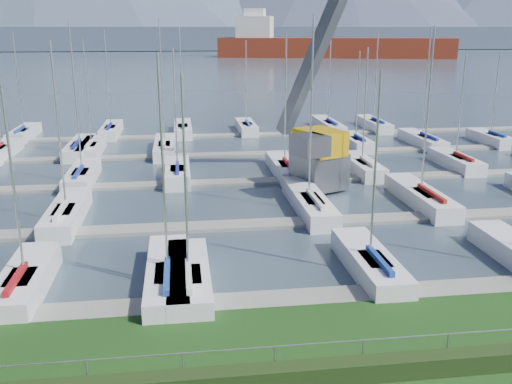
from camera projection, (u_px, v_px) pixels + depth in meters
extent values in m
cube|color=#3C4B58|center=(185.00, 54.00, 266.80)|extent=(800.00, 540.00, 0.20)
cube|color=#1F3212|center=(307.00, 374.00, 18.59)|extent=(80.00, 0.70, 0.70)
cylinder|color=gray|center=(305.00, 344.00, 18.73)|extent=(80.00, 0.04, 0.04)
cube|color=#444F64|center=(183.00, 38.00, 331.70)|extent=(900.00, 80.00, 12.00)
cube|color=slate|center=(274.00, 301.00, 24.84)|extent=(90.00, 1.60, 0.25)
cube|color=slate|center=(247.00, 225.00, 34.37)|extent=(90.00, 1.60, 0.25)
cube|color=slate|center=(232.00, 182.00, 43.89)|extent=(90.00, 1.60, 0.25)
cube|color=slate|center=(222.00, 155.00, 53.41)|extent=(90.00, 1.60, 0.25)
cube|color=slate|center=(215.00, 136.00, 62.94)|extent=(90.00, 1.60, 0.25)
cube|color=#585B60|center=(319.00, 170.00, 41.72)|extent=(4.22, 4.22, 2.60)
cube|color=#C7940B|center=(320.00, 142.00, 41.14)|extent=(3.75, 4.16, 1.80)
cube|color=#56595D|center=(332.00, 13.00, 43.17)|extent=(7.07, 9.88, 19.89)
cube|color=#4E5055|center=(310.00, 145.00, 39.02)|extent=(2.72, 2.82, 1.40)
cube|color=maroon|center=(335.00, 50.00, 233.18)|extent=(95.46, 42.78, 10.00)
cube|color=silver|center=(255.00, 31.00, 235.51)|extent=(17.27, 17.27, 12.00)
cube|color=silver|center=(255.00, 14.00, 233.58)|extent=(9.87, 9.87, 4.00)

